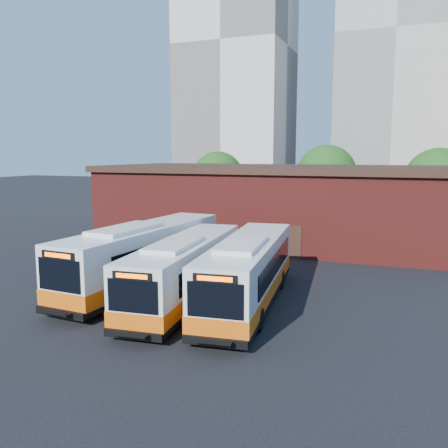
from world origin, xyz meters
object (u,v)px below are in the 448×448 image
at_px(bus_midwest, 144,258).
at_px(bus_east, 248,274).
at_px(bus_mideast, 186,272).
at_px(transit_worker, 202,315).

height_order(bus_midwest, bus_east, bus_midwest).
relative_size(bus_mideast, bus_east, 0.97).
relative_size(bus_east, transit_worker, 6.95).
height_order(bus_east, transit_worker, bus_east).
bearing_deg(bus_mideast, bus_east, 6.59).
relative_size(bus_midwest, bus_east, 1.06).
xyz_separation_m(bus_midwest, bus_east, (6.41, -0.86, -0.10)).
bearing_deg(bus_east, bus_mideast, -174.45).
bearing_deg(bus_mideast, bus_midwest, 149.87).
distance_m(bus_mideast, transit_worker, 4.87).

